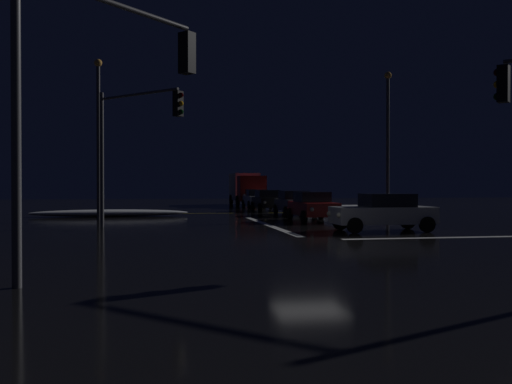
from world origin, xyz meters
TOP-DOWN VIEW (x-y plane):
  - ground at (0.00, 0.00)m, footprint 120.00×120.00m
  - stop_line_north at (0.00, 7.41)m, footprint 0.35×12.62m
  - centre_line_ns at (0.00, 19.01)m, footprint 22.00×0.15m
  - crosswalk_bar_east at (7.51, 0.00)m, footprint 12.62×0.40m
  - snow_bank_left_curb at (-8.21, 16.25)m, footprint 9.58×1.50m
  - snow_bank_right_curb at (8.21, 18.30)m, footprint 8.63×1.50m
  - sedan_red at (2.94, 9.96)m, footprint 2.02×4.33m
  - sedan_gray at (3.37, 15.81)m, footprint 2.02×4.33m
  - sedan_black at (2.81, 21.75)m, footprint 2.02×4.33m
  - sedan_white at (2.95, 27.43)m, footprint 2.02×4.33m
  - box_truck at (3.09, 34.09)m, footprint 2.68×8.28m
  - sedan_silver_crossing at (4.09, 3.16)m, footprint 4.33×2.02m
  - traffic_signal_sw at (-6.38, -6.38)m, footprint 3.66×3.66m
  - traffic_signal_nw at (-6.35, 6.35)m, footprint 3.73×3.73m
  - streetlamp_right_near at (8.51, 13.01)m, footprint 0.44×0.44m
  - streetlamp_left_near at (-8.51, 13.01)m, footprint 0.44×0.44m

SIDE VIEW (x-z plane):
  - ground at x=0.00m, z-range -0.10..0.00m
  - stop_line_north at x=0.00m, z-range 0.00..0.01m
  - centre_line_ns at x=0.00m, z-range 0.00..0.01m
  - crosswalk_bar_east at x=7.51m, z-range 0.00..0.01m
  - snow_bank_left_curb at x=-8.21m, z-range 0.00..0.43m
  - snow_bank_right_curb at x=8.21m, z-range 0.00..0.54m
  - sedan_red at x=2.94m, z-range 0.02..1.59m
  - sedan_gray at x=3.37m, z-range 0.02..1.59m
  - sedan_black at x=2.81m, z-range 0.02..1.59m
  - sedan_white at x=2.95m, z-range 0.02..1.59m
  - sedan_silver_crossing at x=4.09m, z-range 0.02..1.59m
  - box_truck at x=3.09m, z-range 0.17..3.25m
  - traffic_signal_sw at x=-6.38m, z-range 1.22..7.45m
  - traffic_signal_nw at x=-6.35m, z-range 1.23..7.45m
  - streetlamp_right_near at x=8.51m, z-range 0.69..9.51m
  - streetlamp_left_near at x=-8.51m, z-range 0.69..9.62m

